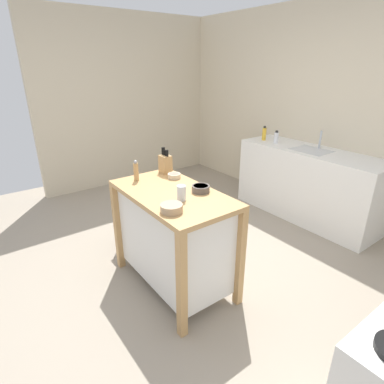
{
  "coord_description": "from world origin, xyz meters",
  "views": [
    {
      "loc": [
        2.15,
        -1.4,
        1.87
      ],
      "look_at": [
        0.17,
        0.07,
        0.85
      ],
      "focal_mm": 29.17,
      "sensor_mm": 36.0,
      "label": 1
    }
  ],
  "objects_px": {
    "drinking_cup": "(181,193)",
    "pepper_grinder": "(136,171)",
    "trash_bin": "(137,218)",
    "knife_block": "(165,164)",
    "bottle_spray_cleaner": "(276,137)",
    "bowl_ceramic_small": "(174,176)",
    "sink_faucet": "(320,139)",
    "bottle_hand_soap": "(264,134)",
    "bowl_ceramic_wide": "(201,188)",
    "bowl_stoneware_deep": "(172,208)",
    "kitchen_island": "(173,234)"
  },
  "relations": [
    {
      "from": "drinking_cup",
      "to": "pepper_grinder",
      "type": "distance_m",
      "value": 0.6
    },
    {
      "from": "drinking_cup",
      "to": "trash_bin",
      "type": "bearing_deg",
      "value": 175.03
    },
    {
      "from": "drinking_cup",
      "to": "pepper_grinder",
      "type": "height_order",
      "value": "pepper_grinder"
    },
    {
      "from": "knife_block",
      "to": "pepper_grinder",
      "type": "xyz_separation_m",
      "value": [
        0.02,
        -0.32,
        -0.0
      ]
    },
    {
      "from": "bottle_spray_cleaner",
      "to": "trash_bin",
      "type": "bearing_deg",
      "value": -94.91
    },
    {
      "from": "bowl_ceramic_small",
      "to": "sink_faucet",
      "type": "height_order",
      "value": "sink_faucet"
    },
    {
      "from": "knife_block",
      "to": "bottle_hand_soap",
      "type": "height_order",
      "value": "knife_block"
    },
    {
      "from": "knife_block",
      "to": "drinking_cup",
      "type": "height_order",
      "value": "knife_block"
    },
    {
      "from": "bottle_spray_cleaner",
      "to": "bottle_hand_soap",
      "type": "bearing_deg",
      "value": -179.53
    },
    {
      "from": "knife_block",
      "to": "bowl_ceramic_wide",
      "type": "relative_size",
      "value": 1.68
    },
    {
      "from": "bowl_ceramic_small",
      "to": "sink_faucet",
      "type": "distance_m",
      "value": 2.08
    },
    {
      "from": "bowl_stoneware_deep",
      "to": "bottle_hand_soap",
      "type": "xyz_separation_m",
      "value": [
        -1.14,
        2.25,
        0.05
      ]
    },
    {
      "from": "pepper_grinder",
      "to": "drinking_cup",
      "type": "bearing_deg",
      "value": 7.23
    },
    {
      "from": "kitchen_island",
      "to": "bowl_ceramic_small",
      "type": "height_order",
      "value": "bowl_ceramic_small"
    },
    {
      "from": "bowl_ceramic_wide",
      "to": "kitchen_island",
      "type": "bearing_deg",
      "value": -125.17
    },
    {
      "from": "pepper_grinder",
      "to": "bottle_spray_cleaner",
      "type": "relative_size",
      "value": 1.14
    },
    {
      "from": "bowl_ceramic_small",
      "to": "bowl_stoneware_deep",
      "type": "relative_size",
      "value": 0.73
    },
    {
      "from": "pepper_grinder",
      "to": "bottle_spray_cleaner",
      "type": "height_order",
      "value": "pepper_grinder"
    },
    {
      "from": "trash_bin",
      "to": "bowl_ceramic_small",
      "type": "bearing_deg",
      "value": 14.86
    },
    {
      "from": "pepper_grinder",
      "to": "bottle_spray_cleaner",
      "type": "bearing_deg",
      "value": 95.62
    },
    {
      "from": "kitchen_island",
      "to": "drinking_cup",
      "type": "xyz_separation_m",
      "value": [
        0.18,
        -0.03,
        0.46
      ]
    },
    {
      "from": "bowl_ceramic_wide",
      "to": "sink_faucet",
      "type": "height_order",
      "value": "sink_faucet"
    },
    {
      "from": "knife_block",
      "to": "pepper_grinder",
      "type": "bearing_deg",
      "value": -85.63
    },
    {
      "from": "pepper_grinder",
      "to": "sink_faucet",
      "type": "bearing_deg",
      "value": 83.06
    },
    {
      "from": "knife_block",
      "to": "drinking_cup",
      "type": "bearing_deg",
      "value": -21.63
    },
    {
      "from": "kitchen_island",
      "to": "bowl_ceramic_small",
      "type": "bearing_deg",
      "value": 143.74
    },
    {
      "from": "bowl_ceramic_wide",
      "to": "bottle_hand_soap",
      "type": "xyz_separation_m",
      "value": [
        -0.97,
        1.86,
        0.05
      ]
    },
    {
      "from": "kitchen_island",
      "to": "bowl_ceramic_wide",
      "type": "height_order",
      "value": "bowl_ceramic_wide"
    },
    {
      "from": "bowl_ceramic_wide",
      "to": "bottle_spray_cleaner",
      "type": "height_order",
      "value": "bottle_spray_cleaner"
    },
    {
      "from": "bowl_stoneware_deep",
      "to": "trash_bin",
      "type": "height_order",
      "value": "bowl_stoneware_deep"
    },
    {
      "from": "bowl_ceramic_small",
      "to": "bowl_ceramic_wide",
      "type": "bearing_deg",
      "value": -0.83
    },
    {
      "from": "knife_block",
      "to": "bowl_ceramic_wide",
      "type": "height_order",
      "value": "knife_block"
    },
    {
      "from": "bottle_hand_soap",
      "to": "pepper_grinder",
      "type": "bearing_deg",
      "value": -78.98
    },
    {
      "from": "drinking_cup",
      "to": "bottle_hand_soap",
      "type": "distance_m",
      "value": 2.32
    },
    {
      "from": "bowl_stoneware_deep",
      "to": "pepper_grinder",
      "type": "bearing_deg",
      "value": 172.39
    },
    {
      "from": "pepper_grinder",
      "to": "sink_faucet",
      "type": "xyz_separation_m",
      "value": [
        0.29,
        2.37,
        0.01
      ]
    },
    {
      "from": "bowl_stoneware_deep",
      "to": "knife_block",
      "type": "bearing_deg",
      "value": 150.73
    },
    {
      "from": "kitchen_island",
      "to": "bowl_stoneware_deep",
      "type": "distance_m",
      "value": 0.56
    },
    {
      "from": "drinking_cup",
      "to": "bottle_spray_cleaner",
      "type": "distance_m",
      "value": 2.23
    },
    {
      "from": "bowl_ceramic_small",
      "to": "drinking_cup",
      "type": "height_order",
      "value": "drinking_cup"
    },
    {
      "from": "bowl_ceramic_wide",
      "to": "trash_bin",
      "type": "relative_size",
      "value": 0.23
    },
    {
      "from": "pepper_grinder",
      "to": "trash_bin",
      "type": "height_order",
      "value": "pepper_grinder"
    },
    {
      "from": "drinking_cup",
      "to": "bottle_spray_cleaner",
      "type": "xyz_separation_m",
      "value": [
        -0.81,
        2.08,
        0.01
      ]
    },
    {
      "from": "trash_bin",
      "to": "sink_faucet",
      "type": "xyz_separation_m",
      "value": [
        0.67,
        2.21,
        0.69
      ]
    },
    {
      "from": "bowl_stoneware_deep",
      "to": "pepper_grinder",
      "type": "distance_m",
      "value": 0.73
    },
    {
      "from": "bowl_ceramic_wide",
      "to": "sink_faucet",
      "type": "xyz_separation_m",
      "value": [
        -0.26,
        2.08,
        0.07
      ]
    },
    {
      "from": "pepper_grinder",
      "to": "bottle_hand_soap",
      "type": "xyz_separation_m",
      "value": [
        -0.42,
        2.16,
        -0.01
      ]
    },
    {
      "from": "drinking_cup",
      "to": "knife_block",
      "type": "bearing_deg",
      "value": 158.37
    },
    {
      "from": "kitchen_island",
      "to": "knife_block",
      "type": "height_order",
      "value": "knife_block"
    },
    {
      "from": "drinking_cup",
      "to": "pepper_grinder",
      "type": "xyz_separation_m",
      "value": [
        -0.59,
        -0.08,
        0.03
      ]
    }
  ]
}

